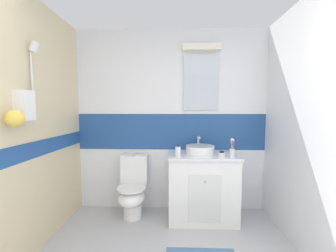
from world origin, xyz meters
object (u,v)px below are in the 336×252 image
sink_basin (200,149)px  toothbrush_cup (232,152)px  toilet (133,188)px  hair_gel_jar (222,154)px  soap_dispenser (178,152)px

sink_basin → toothbrush_cup: 0.40m
toilet → hair_gel_jar: 1.24m
hair_gel_jar → soap_dispenser: bearing=-179.0°
sink_basin → toilet: size_ratio=0.50×
soap_dispenser → hair_gel_jar: size_ratio=2.08×
toilet → hair_gel_jar: hair_gel_jar is taller
sink_basin → toothbrush_cup: size_ratio=1.76×
sink_basin → hair_gel_jar: bearing=-34.8°
toothbrush_cup → soap_dispenser: size_ratio=1.45×
soap_dispenser → hair_gel_jar: bearing=1.0°
toilet → sink_basin: bearing=-0.9°
soap_dispenser → sink_basin: bearing=31.6°
toothbrush_cup → hair_gel_jar: toothbrush_cup is taller
sink_basin → soap_dispenser: bearing=-148.4°
sink_basin → soap_dispenser: 0.33m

